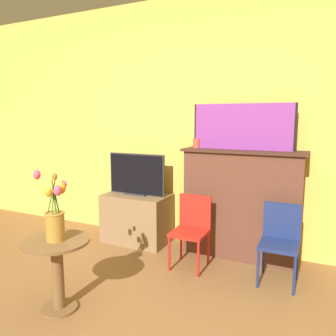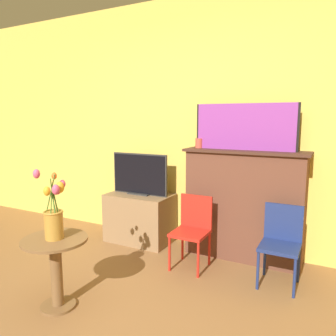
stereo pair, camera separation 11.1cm
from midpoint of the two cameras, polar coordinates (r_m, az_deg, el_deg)
wall_back at (r=3.63m, az=4.36°, el=7.63°), size 8.00×0.06×2.70m
fireplace_mantel at (r=3.40m, az=11.81°, el=-5.96°), size 1.21×0.35×1.11m
painting at (r=3.30m, az=11.88°, el=7.04°), size 1.00×0.03×0.45m
mantel_candle at (r=3.45m, az=4.10°, el=4.36°), size 0.08×0.08×0.10m
tv_stand at (r=3.84m, az=-6.27°, el=-8.64°), size 0.74×0.45×0.55m
tv_monitor at (r=3.72m, az=-6.35°, el=-1.21°), size 0.69×0.12×0.47m
chair_red at (r=3.18m, az=3.13°, el=-10.11°), size 0.32×0.32×0.68m
chair_blue at (r=3.03m, az=17.95°, el=-11.51°), size 0.32×0.32×0.68m
side_table at (r=2.65m, az=-19.90°, el=-15.60°), size 0.48×0.48×0.54m
vase_tulips at (r=2.52m, az=-20.27°, el=-7.89°), size 0.25×0.21×0.51m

